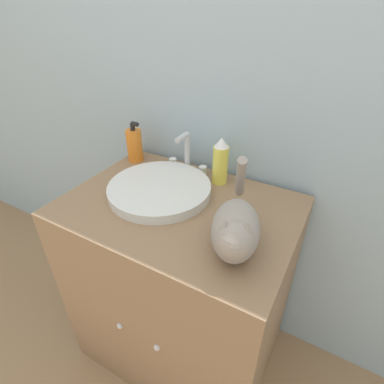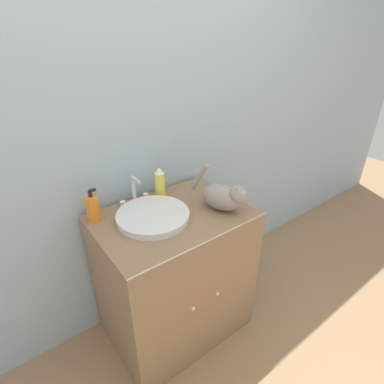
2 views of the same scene
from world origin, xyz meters
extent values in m
plane|color=#997551|center=(0.00, 0.00, 0.00)|extent=(8.00, 8.00, 0.00)
cube|color=#9EB7C6|center=(0.00, 0.62, 1.25)|extent=(6.00, 0.05, 2.50)
cube|color=#8C6B4C|center=(0.00, 0.29, 0.42)|extent=(0.81, 0.57, 0.85)
sphere|color=silver|center=(-0.08, 0.00, 0.47)|extent=(0.02, 0.02, 0.02)
sphere|color=silver|center=(0.08, 0.00, 0.47)|extent=(0.02, 0.02, 0.02)
cylinder|color=silver|center=(-0.10, 0.32, 0.86)|extent=(0.38, 0.38, 0.04)
cylinder|color=silver|center=(-0.10, 0.52, 0.93)|extent=(0.02, 0.02, 0.16)
cylinder|color=silver|center=(-0.10, 0.48, 1.01)|extent=(0.02, 0.08, 0.02)
cylinder|color=white|center=(-0.17, 0.52, 0.86)|extent=(0.03, 0.03, 0.03)
cylinder|color=white|center=(-0.03, 0.52, 0.86)|extent=(0.03, 0.03, 0.03)
ellipsoid|color=gray|center=(0.25, 0.18, 0.91)|extent=(0.20, 0.26, 0.14)
sphere|color=gray|center=(0.28, 0.09, 0.96)|extent=(0.12, 0.12, 0.09)
cone|color=gray|center=(0.26, 0.08, 1.00)|extent=(0.05, 0.05, 0.04)
cone|color=gray|center=(0.30, 0.10, 1.00)|extent=(0.05, 0.05, 0.04)
cylinder|color=gray|center=(0.20, 0.32, 1.00)|extent=(0.07, 0.12, 0.18)
cylinder|color=orange|center=(-0.35, 0.49, 0.92)|extent=(0.07, 0.07, 0.14)
cylinder|color=black|center=(-0.35, 0.49, 1.00)|extent=(0.02, 0.02, 0.03)
cylinder|color=black|center=(-0.33, 0.49, 1.02)|extent=(0.03, 0.02, 0.02)
cylinder|color=#EADB4C|center=(0.06, 0.50, 0.92)|extent=(0.06, 0.06, 0.15)
cone|color=white|center=(0.06, 0.50, 1.01)|extent=(0.05, 0.05, 0.04)
camera|label=1|loc=(0.46, -0.43, 1.45)|focal=28.00mm
camera|label=2|loc=(-0.72, -0.84, 1.70)|focal=28.00mm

